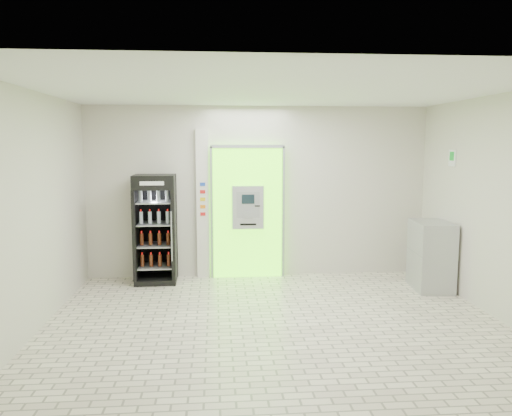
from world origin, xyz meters
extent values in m
plane|color=beige|center=(0.00, 0.00, 0.00)|extent=(6.00, 6.00, 0.00)
plane|color=beige|center=(0.00, 2.50, 1.50)|extent=(6.00, 0.00, 6.00)
plane|color=beige|center=(0.00, -2.50, 1.50)|extent=(6.00, 0.00, 6.00)
plane|color=beige|center=(-3.00, 0.00, 1.50)|extent=(0.00, 5.00, 5.00)
plane|color=beige|center=(3.00, 0.00, 1.50)|extent=(0.00, 5.00, 5.00)
plane|color=white|center=(0.00, 0.00, 3.00)|extent=(6.00, 6.00, 0.00)
cube|color=#5CF313|center=(-0.20, 2.43, 1.15)|extent=(1.20, 0.12, 2.30)
cube|color=gray|center=(-0.20, 2.36, 2.30)|extent=(1.28, 0.04, 0.06)
cube|color=gray|center=(-0.83, 2.36, 1.15)|extent=(0.04, 0.04, 2.30)
cube|color=gray|center=(0.43, 2.36, 1.15)|extent=(0.04, 0.04, 2.30)
cube|color=black|center=(-0.10, 2.38, 0.50)|extent=(0.62, 0.01, 0.67)
cube|color=black|center=(-0.54, 2.38, 1.98)|extent=(0.22, 0.01, 0.18)
cube|color=#A7AAAF|center=(-0.20, 2.32, 1.25)|extent=(0.55, 0.12, 0.75)
cube|color=black|center=(-0.20, 2.25, 1.40)|extent=(0.22, 0.01, 0.16)
cube|color=gray|center=(-0.20, 2.25, 1.12)|extent=(0.16, 0.01, 0.12)
cube|color=black|center=(-0.04, 2.25, 1.28)|extent=(0.09, 0.01, 0.02)
cube|color=black|center=(-0.20, 2.25, 0.96)|extent=(0.28, 0.01, 0.03)
cube|color=silver|center=(-0.98, 2.45, 1.30)|extent=(0.22, 0.10, 2.60)
cube|color=#193FB2|center=(-0.98, 2.40, 1.65)|extent=(0.09, 0.01, 0.06)
cube|color=red|center=(-0.98, 2.40, 1.52)|extent=(0.09, 0.01, 0.06)
cube|color=yellow|center=(-0.98, 2.40, 1.39)|extent=(0.09, 0.01, 0.06)
cube|color=orange|center=(-0.98, 2.40, 1.26)|extent=(0.09, 0.01, 0.06)
cube|color=red|center=(-0.98, 2.40, 1.13)|extent=(0.09, 0.01, 0.06)
cube|color=black|center=(-1.78, 2.18, 0.92)|extent=(0.70, 0.64, 1.83)
cube|color=black|center=(-1.78, 2.47, 0.92)|extent=(0.69, 0.06, 1.83)
cube|color=#AB0C09|center=(-1.78, 1.87, 1.71)|extent=(0.67, 0.02, 0.22)
cube|color=white|center=(-1.78, 1.87, 1.71)|extent=(0.38, 0.01, 0.06)
cube|color=black|center=(-1.78, 2.18, 0.05)|extent=(0.70, 0.64, 0.09)
cylinder|color=gray|center=(-1.48, 1.85, 0.84)|extent=(0.02, 0.02, 0.82)
cube|color=gray|center=(-1.78, 2.18, 0.27)|extent=(0.59, 0.54, 0.02)
cube|color=gray|center=(-1.78, 2.18, 0.64)|extent=(0.59, 0.54, 0.02)
cube|color=gray|center=(-1.78, 2.18, 1.01)|extent=(0.59, 0.54, 0.02)
cube|color=gray|center=(-1.78, 2.18, 1.37)|extent=(0.59, 0.54, 0.02)
cube|color=#A7AAAF|center=(2.71, 1.41, 0.55)|extent=(0.62, 0.87, 1.10)
cube|color=gray|center=(2.44, 1.41, 0.61)|extent=(0.08, 0.81, 0.01)
cube|color=white|center=(2.99, 1.40, 2.12)|extent=(0.02, 0.22, 0.26)
cube|color=#0B811E|center=(2.98, 1.40, 2.15)|extent=(0.00, 0.14, 0.14)
camera|label=1|loc=(-0.75, -6.24, 2.33)|focal=35.00mm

